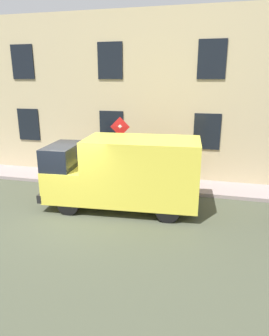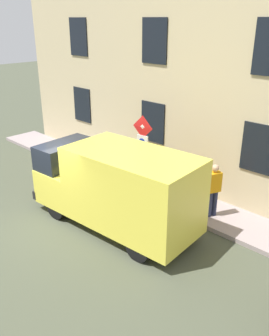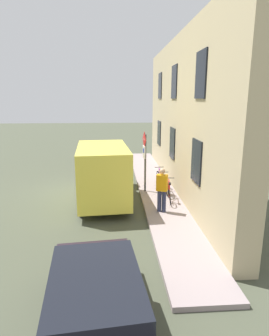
# 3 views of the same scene
# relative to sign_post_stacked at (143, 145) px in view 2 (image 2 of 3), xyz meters

# --- Properties ---
(ground_plane) EXTENTS (80.00, 80.00, 0.00)m
(ground_plane) POSITION_rel_sign_post_stacked_xyz_m (-3.02, 0.84, -1.96)
(ground_plane) COLOR #454938
(sidewalk_slab) EXTENTS (1.68, 17.25, 0.14)m
(sidewalk_slab) POSITION_rel_sign_post_stacked_xyz_m (0.63, 0.84, -1.89)
(sidewalk_slab) COLOR gray
(sidewalk_slab) RESTS_ON ground_plane
(building_facade) EXTENTS (0.75, 15.25, 7.14)m
(building_facade) POSITION_rel_sign_post_stacked_xyz_m (1.82, 0.84, 1.61)
(building_facade) COLOR #C3B186
(building_facade) RESTS_ON ground_plane
(sign_post_stacked) EXTENTS (0.17, 0.56, 2.71)m
(sign_post_stacked) POSITION_rel_sign_post_stacked_xyz_m (0.00, 0.00, 0.00)
(sign_post_stacked) COLOR #474C47
(sign_post_stacked) RESTS_ON sidewalk_slab
(delivery_van) EXTENTS (2.38, 5.46, 2.50)m
(delivery_van) POSITION_rel_sign_post_stacked_xyz_m (-1.90, -0.72, -0.63)
(delivery_van) COLOR yellow
(delivery_van) RESTS_ON ground_plane
(bicycle_red) EXTENTS (0.47, 1.71, 0.89)m
(bicycle_red) POSITION_rel_sign_post_stacked_xyz_m (0.92, -1.37, -1.45)
(bicycle_red) COLOR black
(bicycle_red) RESTS_ON sidewalk_slab
(bicycle_blue) EXTENTS (0.46, 1.71, 0.89)m
(bicycle_blue) POSITION_rel_sign_post_stacked_xyz_m (0.92, -0.36, -1.45)
(bicycle_blue) COLOR black
(bicycle_blue) RESTS_ON sidewalk_slab
(bicycle_purple) EXTENTS (0.46, 1.72, 0.89)m
(bicycle_purple) POSITION_rel_sign_post_stacked_xyz_m (0.92, 0.65, -1.45)
(bicycle_purple) COLOR black
(bicycle_purple) RESTS_ON sidewalk_slab
(pedestrian) EXTENTS (0.47, 0.40, 1.72)m
(pedestrian) POSITION_rel_sign_post_stacked_xyz_m (0.40, -2.57, -0.89)
(pedestrian) COLOR #262B47
(pedestrian) RESTS_ON sidewalk_slab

